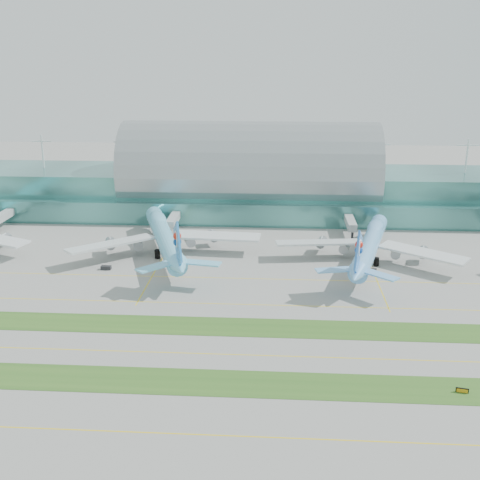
# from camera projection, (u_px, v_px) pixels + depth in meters

# --- Properties ---
(ground) EXTENTS (700.00, 700.00, 0.00)m
(ground) POSITION_uv_depth(u_px,v_px,m) (227.00, 330.00, 167.37)
(ground) COLOR gray
(ground) RESTS_ON ground
(terminal) EXTENTS (340.00, 69.10, 36.00)m
(terminal) POSITION_uv_depth(u_px,v_px,m) (250.00, 183.00, 285.65)
(terminal) COLOR #3D7A75
(terminal) RESTS_ON ground
(grass_strip_near) EXTENTS (420.00, 12.00, 0.08)m
(grass_strip_near) POSITION_uv_depth(u_px,v_px,m) (218.00, 383.00, 140.71)
(grass_strip_near) COLOR #2D591E
(grass_strip_near) RESTS_ON ground
(grass_strip_far) EXTENTS (420.00, 12.00, 0.08)m
(grass_strip_far) POSITION_uv_depth(u_px,v_px,m) (228.00, 327.00, 169.26)
(grass_strip_far) COLOR #2D591E
(grass_strip_far) RESTS_ON ground
(taxiline_a) EXTENTS (420.00, 0.35, 0.01)m
(taxiline_a) POSITION_uv_depth(u_px,v_px,m) (208.00, 435.00, 121.69)
(taxiline_a) COLOR yellow
(taxiline_a) RESTS_ON ground
(taxiline_b) EXTENTS (420.00, 0.35, 0.01)m
(taxiline_b) POSITION_uv_depth(u_px,v_px,m) (223.00, 354.00, 154.05)
(taxiline_b) COLOR yellow
(taxiline_b) RESTS_ON ground
(taxiline_c) EXTENTS (420.00, 0.35, 0.01)m
(taxiline_c) POSITION_uv_depth(u_px,v_px,m) (232.00, 304.00, 184.50)
(taxiline_c) COLOR yellow
(taxiline_c) RESTS_ON ground
(taxiline_d) EXTENTS (420.00, 0.35, 0.01)m
(taxiline_d) POSITION_uv_depth(u_px,v_px,m) (237.00, 278.00, 205.44)
(taxiline_d) COLOR yellow
(taxiline_d) RESTS_ON ground
(airliner_b) EXTENTS (70.41, 81.72, 23.09)m
(airliner_b) POSITION_uv_depth(u_px,v_px,m) (164.00, 236.00, 228.36)
(airliner_b) COLOR #6BC6EC
(airliner_b) RESTS_ON ground
(airliner_c) EXTENTS (67.40, 77.88, 21.77)m
(airliner_c) POSITION_uv_depth(u_px,v_px,m) (370.00, 244.00, 220.46)
(airliner_c) COLOR #6EB4F2
(airliner_c) RESTS_ON ground
(gse_c) EXTENTS (3.61, 1.87, 1.34)m
(gse_c) POSITION_uv_depth(u_px,v_px,m) (106.00, 268.00, 213.49)
(gse_c) COLOR black
(gse_c) RESTS_ON ground
(gse_d) EXTENTS (3.94, 2.27, 1.57)m
(gse_d) POSITION_uv_depth(u_px,v_px,m) (180.00, 262.00, 218.70)
(gse_d) COLOR black
(gse_d) RESTS_ON ground
(gse_e) EXTENTS (4.25, 3.03, 1.61)m
(gse_e) POSITION_uv_depth(u_px,v_px,m) (354.00, 268.00, 212.50)
(gse_e) COLOR #C3840B
(gse_e) RESTS_ON ground
(gse_f) EXTENTS (3.75, 2.37, 1.44)m
(gse_f) POSITION_uv_depth(u_px,v_px,m) (371.00, 271.00, 210.32)
(gse_f) COLOR black
(gse_f) RESTS_ON ground
(taxiway_sign_east) EXTENTS (2.84, 0.91, 1.20)m
(taxiway_sign_east) POSITION_uv_depth(u_px,v_px,m) (462.00, 391.00, 136.48)
(taxiway_sign_east) COLOR black
(taxiway_sign_east) RESTS_ON ground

